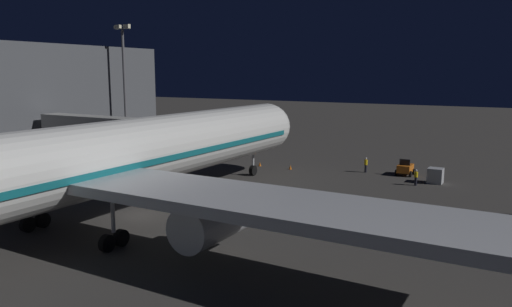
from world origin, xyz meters
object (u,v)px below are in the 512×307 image
jet_bridge (128,129)px  traffic_cone_nose_port (290,167)px  ground_crew_by_tug (416,177)px  apron_floodlight_mast (124,80)px  airliner_at_gate (66,167)px  pushback_tug (405,169)px  baggage_container_near_belt (435,176)px  ground_crew_under_port_wing (366,164)px  traffic_cone_nose_starboard (260,164)px

jet_bridge → traffic_cone_nose_port: jet_bridge is taller
jet_bridge → ground_crew_by_tug: bearing=-160.2°
traffic_cone_nose_port → apron_floodlight_mast: bearing=0.1°
airliner_at_gate → pushback_tug: 38.94m
airliner_at_gate → apron_floodlight_mast: 41.09m
ground_crew_by_tug → traffic_cone_nose_port: 15.70m
baggage_container_near_belt → ground_crew_under_port_wing: bearing=-13.1°
airliner_at_gate → baggage_container_near_belt: size_ratio=39.50×
pushback_tug → ground_crew_under_port_wing: size_ratio=1.29×
apron_floodlight_mast → ground_crew_by_tug: bearing=178.3°
jet_bridge → baggage_container_near_belt: bearing=-157.6°
jet_bridge → apron_floodlight_mast: apron_floodlight_mast is taller
baggage_container_near_belt → traffic_cone_nose_starboard: baggage_container_near_belt is taller
pushback_tug → baggage_container_near_belt: bearing=144.9°
pushback_tug → baggage_container_near_belt: pushback_tug is taller
traffic_cone_nose_starboard → jet_bridge: bearing=49.0°
apron_floodlight_mast → jet_bridge: bearing=135.3°
airliner_at_gate → baggage_container_near_belt: 38.28m
ground_crew_by_tug → apron_floodlight_mast: bearing=-1.7°
pushback_tug → jet_bridge: bearing=29.4°
pushback_tug → ground_crew_under_port_wing: bearing=9.7°
jet_bridge → traffic_cone_nose_starboard: jet_bridge is taller
traffic_cone_nose_starboard → pushback_tug: bearing=-168.3°
airliner_at_gate → traffic_cone_nose_port: bearing=-94.0°
airliner_at_gate → ground_crew_under_port_wing: bearing=-107.6°
jet_bridge → traffic_cone_nose_port: (-15.20, -12.43, -5.17)m
baggage_container_near_belt → ground_crew_by_tug: bearing=54.6°
jet_bridge → airliner_at_gate: bearing=123.9°
jet_bridge → ground_crew_by_tug: (-30.83, -11.10, -4.47)m
apron_floodlight_mast → traffic_cone_nose_starboard: apron_floodlight_mast is taller
jet_bridge → pushback_tug: bearing=-150.6°
pushback_tug → ground_crew_under_port_wing: pushback_tug is taller
airliner_at_gate → traffic_cone_nose_starboard: 32.24m
traffic_cone_nose_port → traffic_cone_nose_starboard: same height
airliner_at_gate → ground_crew_by_tug: (-17.82, -30.44, -4.37)m
baggage_container_near_belt → ground_crew_by_tug: ground_crew_by_tug is taller
airliner_at_gate → jet_bridge: airliner_at_gate is taller
ground_crew_by_tug → baggage_container_near_belt: bearing=-125.4°
ground_crew_under_port_wing → traffic_cone_nose_starboard: bearing=12.3°
apron_floodlight_mast → ground_crew_by_tug: (-43.32, 1.29, -9.96)m
airliner_at_gate → apron_floodlight_mast: airliner_at_gate is taller
jet_bridge → traffic_cone_nose_starboard: (-10.80, -12.43, -5.17)m
apron_floodlight_mast → traffic_cone_nose_starboard: size_ratio=34.46×
jet_bridge → baggage_container_near_belt: (-32.42, -13.34, -4.61)m
pushback_tug → ground_crew_by_tug: (-2.31, 4.99, 0.19)m
jet_bridge → traffic_cone_nose_port: bearing=-140.7°
pushback_tug → traffic_cone_nose_starboard: size_ratio=4.30×
ground_crew_by_tug → jet_bridge: bearing=19.8°
pushback_tug → traffic_cone_nose_starboard: bearing=11.7°
jet_bridge → apron_floodlight_mast: (12.50, -12.39, 5.49)m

